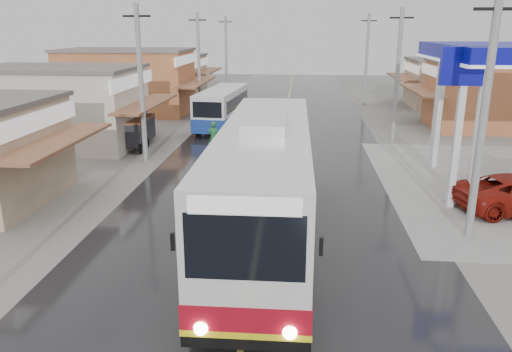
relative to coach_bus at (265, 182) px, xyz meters
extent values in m
plane|color=slate|center=(-0.10, 0.68, -2.00)|extent=(120.00, 120.00, 0.00)
cube|color=black|center=(-0.10, 15.68, -1.99)|extent=(12.00, 90.00, 0.02)
cube|color=#D8CC4C|center=(-0.10, 15.68, -1.98)|extent=(0.15, 90.00, 0.01)
cylinder|color=white|center=(7.90, 9.68, 0.75)|extent=(0.44, 0.44, 5.50)
cylinder|color=white|center=(7.90, 3.68, 0.75)|extent=(0.44, 0.44, 5.50)
cube|color=white|center=(7.10, 3.68, 1.00)|extent=(0.25, 0.25, 6.00)
cube|color=#0A0C92|center=(7.10, 3.68, 3.50)|extent=(1.80, 0.30, 1.40)
cube|color=silver|center=(0.00, -0.08, 0.23)|extent=(2.85, 13.16, 3.23)
cube|color=black|center=(0.00, -0.08, -1.49)|extent=(2.87, 13.18, 0.33)
cube|color=#A00D1D|center=(0.00, -0.08, -0.94)|extent=(2.89, 13.20, 0.60)
cube|color=yellow|center=(0.00, -0.08, -1.31)|extent=(2.90, 13.21, 0.15)
cube|color=black|center=(0.00, 0.47, 0.59)|extent=(2.86, 10.42, 1.09)
cube|color=black|center=(0.06, -6.60, 0.70)|extent=(2.44, 0.14, 1.42)
cube|color=black|center=(-0.05, 6.44, 0.70)|extent=(2.44, 0.14, 1.20)
cube|color=white|center=(0.06, -6.60, 1.57)|extent=(2.24, 0.14, 0.38)
cube|color=silver|center=(0.00, -0.08, 2.01)|extent=(1.34, 3.30, 0.33)
cylinder|color=black|center=(-1.18, -4.69, -1.38)|extent=(0.39, 1.21, 1.20)
cylinder|color=black|center=(1.26, -4.67, -1.38)|extent=(0.39, 1.21, 1.20)
cylinder|color=black|center=(-1.25, 4.07, -1.38)|extent=(0.39, 1.21, 1.20)
cylinder|color=black|center=(1.18, 4.09, -1.38)|extent=(0.39, 1.21, 1.20)
sphere|color=#FFF2CC|center=(-0.87, -6.68, -1.16)|extent=(0.31, 0.31, 0.31)
sphere|color=#FFF2CC|center=(0.99, -6.66, -1.16)|extent=(0.31, 0.31, 0.31)
cube|color=black|center=(-1.46, -6.36, 0.64)|extent=(0.08, 0.08, 0.38)
cube|color=black|center=(1.57, -6.34, 0.64)|extent=(0.08, 0.08, 0.38)
cube|color=silver|center=(-4.34, 18.99, -0.40)|extent=(2.87, 8.31, 2.27)
cube|color=#1C3C9B|center=(-4.34, 18.99, -1.17)|extent=(2.91, 8.35, 0.91)
cube|color=black|center=(-4.34, 18.99, -0.08)|extent=(2.79, 6.96, 0.82)
cube|color=black|center=(-4.69, 14.98, -0.08)|extent=(1.88, 0.28, 1.00)
cylinder|color=black|center=(-5.55, 16.18, -1.53)|extent=(0.35, 0.93, 0.91)
cylinder|color=black|center=(-3.63, 16.02, -1.53)|extent=(0.35, 0.93, 0.91)
cylinder|color=black|center=(-5.06, 21.96, -1.53)|extent=(0.35, 0.93, 0.91)
cylinder|color=black|center=(-3.13, 21.80, -1.53)|extent=(0.35, 0.93, 0.91)
imported|color=black|center=(-3.45, 10.21, -1.49)|extent=(1.03, 2.06, 1.04)
imported|color=#216530|center=(-3.45, 9.98, -0.74)|extent=(0.69, 0.52, 1.72)
cube|color=#26262D|center=(-8.62, 11.91, -1.02)|extent=(1.70, 2.28, 1.35)
cube|color=brown|center=(-8.62, 11.91, -0.30)|extent=(1.76, 2.34, 0.10)
cylinder|color=black|center=(-9.20, 11.06, -1.69)|extent=(0.30, 0.64, 0.62)
cylinder|color=black|center=(-9.46, 12.49, -1.69)|extent=(0.30, 0.64, 0.62)
cylinder|color=black|center=(-7.84, 11.10, -1.69)|extent=(0.23, 0.63, 0.62)
cube|color=#26262D|center=(-8.58, 13.55, -1.05)|extent=(1.36, 2.05, 1.31)
cube|color=brown|center=(-8.58, 13.55, -0.34)|extent=(1.42, 2.10, 0.10)
cylinder|color=black|center=(-9.27, 12.83, -1.70)|extent=(0.20, 0.61, 0.61)
cylinder|color=black|center=(-9.31, 14.24, -1.70)|extent=(0.20, 0.61, 0.61)
cylinder|color=black|center=(-7.95, 12.66, -1.70)|extent=(0.14, 0.61, 0.61)
camera|label=1|loc=(1.08, -15.61, 4.88)|focal=35.00mm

